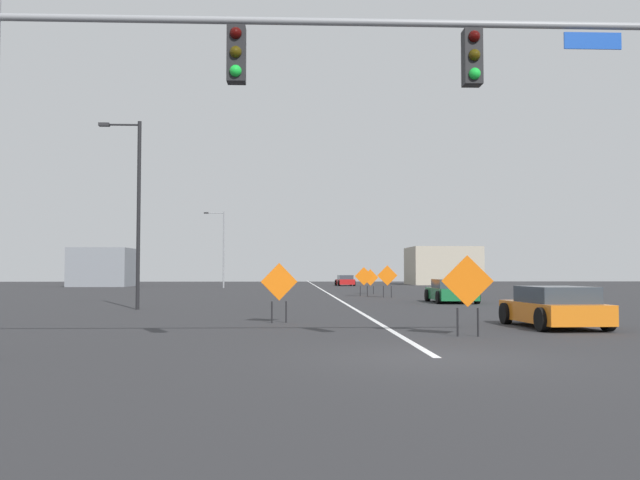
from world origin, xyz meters
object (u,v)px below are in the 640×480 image
(street_lamp_far_left, at_px, (222,245))
(car_green_distant, at_px, (451,291))
(traffic_signal_assembly, at_px, (245,83))
(car_red_approaching, at_px, (345,281))
(construction_sign_median_near, at_px, (279,285))
(construction_sign_median_far, at_px, (370,279))
(construction_sign_right_shoulder, at_px, (387,277))
(construction_sign_left_shoulder, at_px, (364,278))
(car_orange_passing, at_px, (554,307))
(street_lamp_near_left, at_px, (136,205))
(construction_sign_left_lane, at_px, (467,285))

(street_lamp_far_left, height_order, car_green_distant, street_lamp_far_left)
(traffic_signal_assembly, distance_m, car_red_approaching, 66.27)
(car_green_distant, bearing_deg, construction_sign_median_near, -121.99)
(street_lamp_far_left, distance_m, car_red_approaching, 16.70)
(traffic_signal_assembly, height_order, construction_sign_median_far, traffic_signal_assembly)
(traffic_signal_assembly, bearing_deg, construction_sign_right_shoulder, 77.22)
(construction_sign_median_far, distance_m, car_green_distant, 13.97)
(construction_sign_left_shoulder, relative_size, car_green_distant, 0.44)
(construction_sign_left_shoulder, bearing_deg, construction_sign_median_near, -102.31)
(street_lamp_far_left, bearing_deg, car_orange_passing, -73.69)
(street_lamp_far_left, height_order, construction_sign_left_shoulder, street_lamp_far_left)
(street_lamp_near_left, xyz_separation_m, construction_sign_left_lane, (10.91, -12.56, -3.14))
(construction_sign_median_near, bearing_deg, construction_sign_left_lane, -45.08)
(street_lamp_near_left, distance_m, construction_sign_right_shoulder, 18.38)
(traffic_signal_assembly, bearing_deg, street_lamp_near_left, 108.94)
(car_green_distant, bearing_deg, construction_sign_median_far, 100.83)
(construction_sign_median_far, height_order, construction_sign_left_shoulder, construction_sign_left_shoulder)
(construction_sign_median_near, bearing_deg, car_red_approaching, 83.54)
(car_orange_passing, distance_m, car_red_approaching, 59.01)
(street_lamp_near_left, xyz_separation_m, construction_sign_median_near, (6.21, -7.84, -3.22))
(car_orange_passing, bearing_deg, street_lamp_near_left, 144.72)
(traffic_signal_assembly, xyz_separation_m, construction_sign_median_far, (6.45, 36.36, -3.97))
(construction_sign_median_far, distance_m, construction_sign_left_lane, 32.22)
(car_red_approaching, bearing_deg, street_lamp_near_left, -104.46)
(street_lamp_far_left, height_order, car_orange_passing, street_lamp_far_left)
(car_green_distant, bearing_deg, construction_sign_left_shoulder, 110.53)
(traffic_signal_assembly, xyz_separation_m, construction_sign_left_lane, (5.18, 4.16, -3.81))
(street_lamp_near_left, bearing_deg, construction_sign_right_shoulder, 46.35)
(construction_sign_right_shoulder, distance_m, car_orange_passing, 23.12)
(car_green_distant, relative_size, car_red_approaching, 1.03)
(construction_sign_left_shoulder, bearing_deg, street_lamp_near_left, -126.29)
(car_orange_passing, bearing_deg, traffic_signal_assembly, -140.91)
(construction_sign_median_far, distance_m, construction_sign_median_near, 28.12)
(traffic_signal_assembly, height_order, car_green_distant, traffic_signal_assembly)
(car_orange_passing, bearing_deg, construction_sign_right_shoulder, 93.89)
(construction_sign_right_shoulder, xyz_separation_m, construction_sign_left_shoulder, (-1.22, 2.26, -0.06))
(street_lamp_near_left, relative_size, construction_sign_left_lane, 4.01)
(construction_sign_right_shoulder, bearing_deg, construction_sign_median_far, 92.71)
(car_red_approaching, bearing_deg, traffic_signal_assembly, -96.00)
(construction_sign_median_near, xyz_separation_m, car_orange_passing, (7.85, -2.11, -0.60))
(car_green_distant, distance_m, car_red_approaching, 43.17)
(street_lamp_far_left, bearing_deg, construction_sign_median_near, -82.11)
(construction_sign_left_lane, bearing_deg, street_lamp_far_left, 102.24)
(construction_sign_median_far, bearing_deg, street_lamp_near_left, -121.83)
(construction_sign_right_shoulder, xyz_separation_m, car_green_distant, (2.31, -7.18, -0.67))
(street_lamp_near_left, xyz_separation_m, car_red_approaching, (12.65, 49.04, -3.80))
(traffic_signal_assembly, height_order, construction_sign_left_lane, traffic_signal_assembly)
(street_lamp_far_left, relative_size, car_orange_passing, 1.92)
(construction_sign_right_shoulder, bearing_deg, street_lamp_near_left, -133.65)
(construction_sign_median_near, xyz_separation_m, car_red_approaching, (6.44, 56.88, -0.58))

